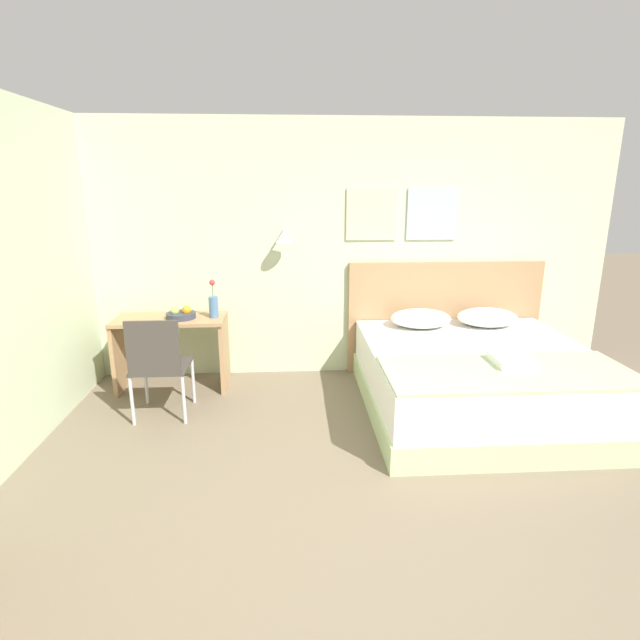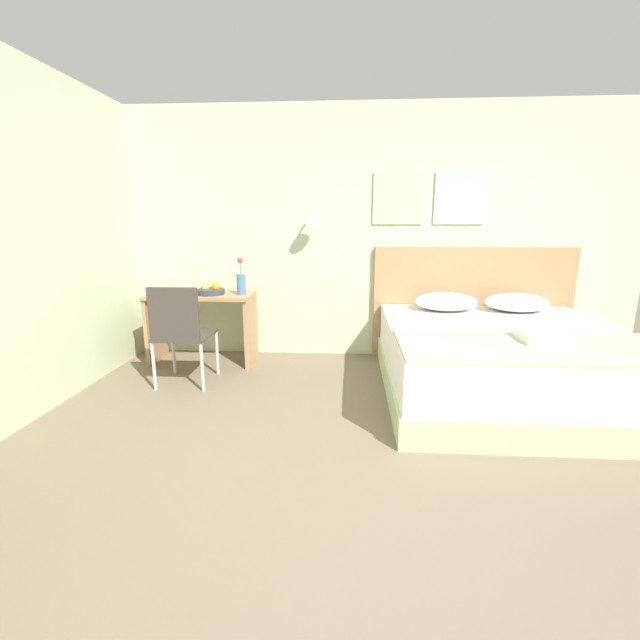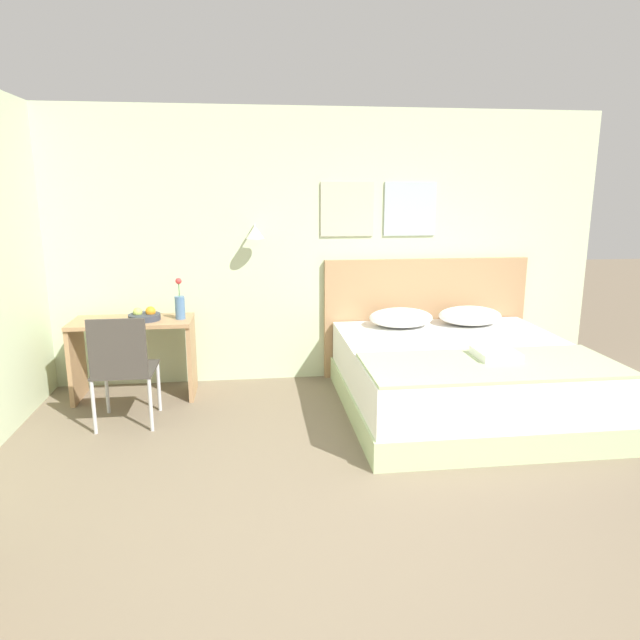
% 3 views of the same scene
% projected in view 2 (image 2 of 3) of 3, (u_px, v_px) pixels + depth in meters
% --- Properties ---
extents(ground_plane, '(24.00, 24.00, 0.00)m').
position_uv_depth(ground_plane, '(377.00, 546.00, 1.98)').
color(ground_plane, '#756651').
extents(wall_back, '(5.82, 0.31, 2.65)m').
position_uv_depth(wall_back, '(364.00, 235.00, 4.58)').
color(wall_back, beige).
rests_on(wall_back, ground_plane).
extents(bed, '(1.98, 2.05, 0.59)m').
position_uv_depth(bed, '(503.00, 362.00, 3.65)').
color(bed, '#B2C693').
rests_on(bed, ground_plane).
extents(headboard, '(2.10, 0.06, 1.21)m').
position_uv_depth(headboard, '(471.00, 304.00, 4.61)').
color(headboard, '#A87F56').
rests_on(headboard, ground_plane).
extents(pillow_left, '(0.61, 0.48, 0.18)m').
position_uv_depth(pillow_left, '(446.00, 302.00, 4.30)').
color(pillow_left, white).
rests_on(pillow_left, bed).
extents(pillow_right, '(0.61, 0.48, 0.18)m').
position_uv_depth(pillow_right, '(516.00, 302.00, 4.26)').
color(pillow_right, white).
rests_on(pillow_right, bed).
extents(throw_blanket, '(1.92, 0.82, 0.02)m').
position_uv_depth(throw_blanket, '(536.00, 347.00, 3.00)').
color(throw_blanket, '#B2C693').
rests_on(throw_blanket, bed).
extents(folded_towel_near_foot, '(0.30, 0.33, 0.06)m').
position_uv_depth(folded_towel_near_foot, '(541.00, 336.00, 3.13)').
color(folded_towel_near_foot, white).
rests_on(folded_towel_near_foot, throw_blanket).
extents(desk, '(1.07, 0.51, 0.74)m').
position_uv_depth(desk, '(202.00, 315.00, 4.49)').
color(desk, '#A87F56').
rests_on(desk, ground_plane).
extents(desk_chair, '(0.48, 0.48, 0.93)m').
position_uv_depth(desk_chair, '(180.00, 328.00, 3.78)').
color(desk_chair, '#3D3833').
rests_on(desk_chair, ground_plane).
extents(fruit_bowl, '(0.28, 0.28, 0.12)m').
position_uv_depth(fruit_bowl, '(211.00, 291.00, 4.39)').
color(fruit_bowl, '#333842').
rests_on(fruit_bowl, desk).
extents(flower_vase, '(0.09, 0.09, 0.38)m').
position_uv_depth(flower_vase, '(241.00, 282.00, 4.36)').
color(flower_vase, '#4C7099').
rests_on(flower_vase, desk).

